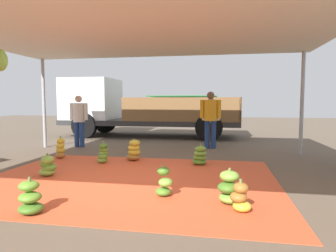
{
  "coord_description": "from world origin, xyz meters",
  "views": [
    {
      "loc": [
        1.66,
        -5.14,
        1.44
      ],
      "look_at": [
        0.28,
        2.6,
        0.79
      ],
      "focal_mm": 31.6,
      "sensor_mm": 36.0,
      "label": 1
    }
  ],
  "objects_px": {
    "banana_bunch_2": "(48,166)",
    "banana_bunch_7": "(229,189)",
    "banana_bunch_8": "(103,154)",
    "worker_1": "(210,115)",
    "banana_bunch_4": "(30,199)",
    "banana_bunch_0": "(200,156)",
    "banana_bunch_3": "(60,149)",
    "banana_bunch_1": "(134,151)",
    "worker_0": "(211,118)",
    "cargo_truck_main": "(142,108)",
    "banana_bunch_6": "(164,183)",
    "banana_bunch_5": "(240,198)",
    "worker_2": "(79,117)"
  },
  "relations": [
    {
      "from": "banana_bunch_8",
      "to": "cargo_truck_main",
      "type": "bearing_deg",
      "value": 95.8
    },
    {
      "from": "banana_bunch_7",
      "to": "cargo_truck_main",
      "type": "height_order",
      "value": "cargo_truck_main"
    },
    {
      "from": "banana_bunch_1",
      "to": "banana_bunch_4",
      "type": "height_order",
      "value": "banana_bunch_1"
    },
    {
      "from": "banana_bunch_0",
      "to": "banana_bunch_6",
      "type": "xyz_separation_m",
      "value": [
        -0.38,
        -2.36,
        0.0
      ]
    },
    {
      "from": "banana_bunch_3",
      "to": "banana_bunch_8",
      "type": "bearing_deg",
      "value": -16.75
    },
    {
      "from": "banana_bunch_5",
      "to": "banana_bunch_7",
      "type": "relative_size",
      "value": 0.85
    },
    {
      "from": "cargo_truck_main",
      "to": "banana_bunch_0",
      "type": "bearing_deg",
      "value": -62.13
    },
    {
      "from": "banana_bunch_0",
      "to": "banana_bunch_3",
      "type": "bearing_deg",
      "value": 177.23
    },
    {
      "from": "banana_bunch_6",
      "to": "worker_1",
      "type": "bearing_deg",
      "value": 83.96
    },
    {
      "from": "banana_bunch_4",
      "to": "cargo_truck_main",
      "type": "relative_size",
      "value": 0.07
    },
    {
      "from": "banana_bunch_3",
      "to": "banana_bunch_6",
      "type": "distance_m",
      "value": 4.06
    },
    {
      "from": "worker_0",
      "to": "banana_bunch_2",
      "type": "bearing_deg",
      "value": -122.75
    },
    {
      "from": "banana_bunch_7",
      "to": "worker_1",
      "type": "height_order",
      "value": "worker_1"
    },
    {
      "from": "banana_bunch_7",
      "to": "worker_0",
      "type": "bearing_deg",
      "value": 94.66
    },
    {
      "from": "banana_bunch_5",
      "to": "cargo_truck_main",
      "type": "bearing_deg",
      "value": 113.49
    },
    {
      "from": "banana_bunch_3",
      "to": "worker_0",
      "type": "bearing_deg",
      "value": 37.99
    },
    {
      "from": "worker_1",
      "to": "banana_bunch_3",
      "type": "bearing_deg",
      "value": -147.63
    },
    {
      "from": "banana_bunch_1",
      "to": "worker_0",
      "type": "xyz_separation_m",
      "value": [
        1.75,
        2.86,
        0.67
      ]
    },
    {
      "from": "banana_bunch_0",
      "to": "banana_bunch_3",
      "type": "distance_m",
      "value": 3.55
    },
    {
      "from": "worker_1",
      "to": "banana_bunch_8",
      "type": "bearing_deg",
      "value": -131.03
    },
    {
      "from": "banana_bunch_8",
      "to": "cargo_truck_main",
      "type": "relative_size",
      "value": 0.07
    },
    {
      "from": "banana_bunch_2",
      "to": "banana_bunch_8",
      "type": "relative_size",
      "value": 0.85
    },
    {
      "from": "banana_bunch_0",
      "to": "worker_0",
      "type": "height_order",
      "value": "worker_0"
    },
    {
      "from": "banana_bunch_5",
      "to": "banana_bunch_8",
      "type": "distance_m",
      "value": 3.93
    },
    {
      "from": "worker_2",
      "to": "banana_bunch_5",
      "type": "bearing_deg",
      "value": -45.85
    },
    {
      "from": "banana_bunch_0",
      "to": "banana_bunch_5",
      "type": "height_order",
      "value": "banana_bunch_0"
    },
    {
      "from": "banana_bunch_2",
      "to": "banana_bunch_7",
      "type": "xyz_separation_m",
      "value": [
        3.41,
        -0.97,
        0.03
      ]
    },
    {
      "from": "banana_bunch_4",
      "to": "banana_bunch_8",
      "type": "xyz_separation_m",
      "value": [
        -0.3,
        3.11,
        0.03
      ]
    },
    {
      "from": "banana_bunch_0",
      "to": "banana_bunch_4",
      "type": "relative_size",
      "value": 1.03
    },
    {
      "from": "banana_bunch_6",
      "to": "worker_2",
      "type": "height_order",
      "value": "worker_2"
    },
    {
      "from": "banana_bunch_8",
      "to": "banana_bunch_6",
      "type": "bearing_deg",
      "value": -48.93
    },
    {
      "from": "banana_bunch_7",
      "to": "banana_bunch_0",
      "type": "bearing_deg",
      "value": 103.14
    },
    {
      "from": "banana_bunch_2",
      "to": "banana_bunch_4",
      "type": "height_order",
      "value": "banana_bunch_4"
    },
    {
      "from": "banana_bunch_2",
      "to": "banana_bunch_5",
      "type": "height_order",
      "value": "banana_bunch_2"
    },
    {
      "from": "banana_bunch_4",
      "to": "banana_bunch_6",
      "type": "bearing_deg",
      "value": 32.06
    },
    {
      "from": "banana_bunch_2",
      "to": "worker_0",
      "type": "xyz_separation_m",
      "value": [
        2.96,
        4.6,
        0.72
      ]
    },
    {
      "from": "banana_bunch_8",
      "to": "cargo_truck_main",
      "type": "height_order",
      "value": "cargo_truck_main"
    },
    {
      "from": "banana_bunch_1",
      "to": "worker_0",
      "type": "height_order",
      "value": "worker_0"
    },
    {
      "from": "banana_bunch_1",
      "to": "banana_bunch_8",
      "type": "height_order",
      "value": "banana_bunch_1"
    },
    {
      "from": "banana_bunch_5",
      "to": "worker_0",
      "type": "height_order",
      "value": "worker_0"
    },
    {
      "from": "banana_bunch_0",
      "to": "banana_bunch_7",
      "type": "height_order",
      "value": "banana_bunch_7"
    },
    {
      "from": "banana_bunch_7",
      "to": "banana_bunch_8",
      "type": "height_order",
      "value": "banana_bunch_8"
    },
    {
      "from": "banana_bunch_8",
      "to": "banana_bunch_4",
      "type": "bearing_deg",
      "value": -84.46
    },
    {
      "from": "banana_bunch_8",
      "to": "worker_1",
      "type": "distance_m",
      "value": 3.71
    },
    {
      "from": "banana_bunch_2",
      "to": "banana_bunch_1",
      "type": "bearing_deg",
      "value": 55.32
    },
    {
      "from": "banana_bunch_0",
      "to": "worker_0",
      "type": "xyz_separation_m",
      "value": [
        0.13,
        3.05,
        0.71
      ]
    },
    {
      "from": "banana_bunch_0",
      "to": "banana_bunch_2",
      "type": "height_order",
      "value": "banana_bunch_0"
    },
    {
      "from": "banana_bunch_4",
      "to": "worker_0",
      "type": "distance_m",
      "value": 6.75
    },
    {
      "from": "banana_bunch_8",
      "to": "banana_bunch_2",
      "type": "bearing_deg",
      "value": -113.76
    },
    {
      "from": "banana_bunch_7",
      "to": "banana_bunch_8",
      "type": "distance_m",
      "value": 3.64
    }
  ]
}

